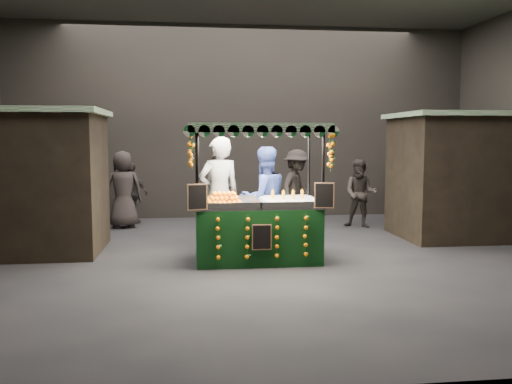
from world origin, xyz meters
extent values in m
plane|color=black|center=(0.00, 0.00, 0.00)|extent=(12.00, 12.00, 0.00)
cube|color=black|center=(0.00, 5.00, 2.50)|extent=(12.00, 0.10, 5.00)
cube|color=black|center=(0.00, -5.00, 2.50)|extent=(12.00, 0.10, 5.00)
cube|color=black|center=(-4.40, 1.00, 1.25)|extent=(2.80, 2.00, 2.50)
cube|color=#114F1F|center=(-4.40, 1.00, 2.55)|extent=(3.00, 2.20, 0.10)
cube|color=black|center=(4.40, 1.50, 1.25)|extent=(2.80, 2.00, 2.50)
cube|color=#114F1F|center=(4.40, 1.50, 2.55)|extent=(3.00, 2.20, 0.10)
cube|color=black|center=(-0.25, -0.22, 0.47)|extent=(2.05, 1.12, 0.93)
cube|color=silver|center=(-0.25, -0.22, 0.95)|extent=(2.05, 1.12, 0.04)
cylinder|color=black|center=(-1.25, -0.75, 1.12)|extent=(0.05, 0.05, 2.24)
cylinder|color=black|center=(0.75, -0.75, 1.12)|extent=(0.05, 0.05, 2.24)
cylinder|color=black|center=(-1.25, 0.31, 1.12)|extent=(0.05, 0.05, 2.24)
cylinder|color=black|center=(0.75, 0.31, 1.12)|extent=(0.05, 0.05, 2.24)
cube|color=#114F1F|center=(-0.25, -0.22, 2.28)|extent=(2.29, 1.35, 0.07)
cube|color=white|center=(0.31, -0.22, 1.01)|extent=(0.92, 1.01, 0.07)
cube|color=black|center=(-1.26, -0.81, 1.17)|extent=(0.32, 0.09, 0.41)
cube|color=black|center=(0.76, -0.81, 1.17)|extent=(0.32, 0.09, 0.41)
cube|color=black|center=(-0.25, -0.82, 0.51)|extent=(0.32, 0.02, 0.41)
imported|color=slate|center=(-0.84, 0.63, 1.05)|extent=(0.87, 0.69, 2.10)
imported|color=navy|center=(-0.02, 0.59, 0.96)|extent=(1.11, 0.97, 1.92)
imported|color=#282320|center=(-0.77, 1.80, 0.92)|extent=(0.73, 0.53, 1.83)
imported|color=#2C2623|center=(2.58, 2.95, 0.80)|extent=(0.96, 0.89, 1.59)
imported|color=#282521|center=(-2.78, 4.13, 0.75)|extent=(0.95, 0.74, 1.50)
imported|color=#2A2522|center=(1.15, 3.40, 0.91)|extent=(1.24, 1.34, 1.81)
imported|color=black|center=(-2.91, 3.54, 0.90)|extent=(1.00, 0.78, 1.79)
camera|label=1|loc=(-1.36, -9.21, 2.07)|focal=37.99mm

